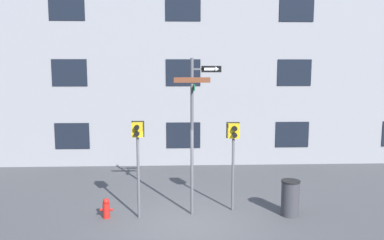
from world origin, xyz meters
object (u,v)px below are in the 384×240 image
Objects in this scene: street_sign_pole at (194,124)px; pedestrian_signal_left at (138,144)px; fire_hydrant at (106,208)px; pedestrian_signal_right at (233,141)px; trash_bin at (290,198)px.

street_sign_pole is 1.63× the size of pedestrian_signal_left.
fire_hydrant is (-2.51, -0.17, -2.39)m from street_sign_pole.
fire_hydrant is at bearing -173.11° from pedestrian_signal_right.
street_sign_pole reaches higher than fire_hydrant.
street_sign_pole is 4.36× the size of trash_bin.
street_sign_pole is 3.51m from trash_bin.
street_sign_pole reaches higher than pedestrian_signal_left.
pedestrian_signal_left reaches higher than fire_hydrant.
trash_bin is (5.28, -0.01, 0.24)m from fire_hydrant.
pedestrian_signal_right is at bearing 6.89° from fire_hydrant.
trash_bin is at bearing -0.09° from fire_hydrant.
street_sign_pole is 7.82× the size of fire_hydrant.
pedestrian_signal_right is (2.75, 0.47, -0.05)m from pedestrian_signal_left.
pedestrian_signal_right is at bearing 13.17° from street_sign_pole.
pedestrian_signal_left is 1.04× the size of pedestrian_signal_right.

